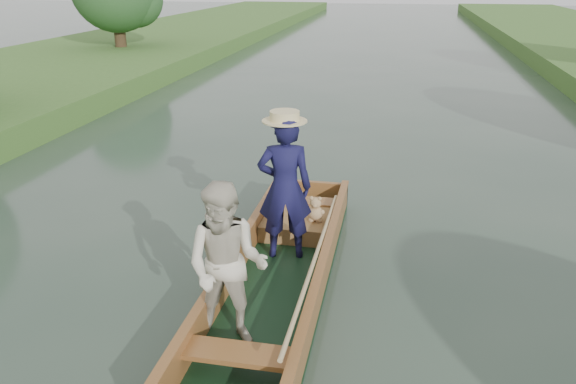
# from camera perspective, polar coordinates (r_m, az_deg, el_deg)

# --- Properties ---
(ground) EXTENTS (120.00, 120.00, 0.00)m
(ground) POSITION_cam_1_polar(r_m,az_deg,el_deg) (6.51, -1.04, -9.72)
(ground) COLOR #283D30
(ground) RESTS_ON ground
(trees_far) EXTENTS (22.78, 14.92, 4.48)m
(trees_far) POSITION_cam_1_polar(r_m,az_deg,el_deg) (14.13, 8.78, 17.67)
(trees_far) COLOR #47331E
(trees_far) RESTS_ON ground
(punt) EXTENTS (1.18, 5.00, 1.89)m
(punt) POSITION_cam_1_polar(r_m,az_deg,el_deg) (6.14, -2.09, -5.43)
(punt) COLOR black
(punt) RESTS_ON ground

